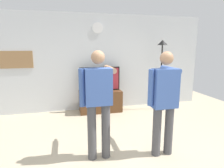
% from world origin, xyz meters
% --- Properties ---
extents(ground_plane, '(8.40, 8.40, 0.00)m').
position_xyz_m(ground_plane, '(0.00, 0.00, 0.00)').
color(ground_plane, beige).
extents(back_wall, '(6.40, 0.10, 2.70)m').
position_xyz_m(back_wall, '(0.00, 2.95, 1.35)').
color(back_wall, silver).
rests_on(back_wall, ground_plane).
extents(tv_stand, '(1.16, 0.54, 0.59)m').
position_xyz_m(tv_stand, '(0.02, 2.60, 0.30)').
color(tv_stand, brown).
rests_on(tv_stand, ground_plane).
extents(television, '(1.11, 0.07, 0.66)m').
position_xyz_m(television, '(0.02, 2.65, 0.92)').
color(television, black).
rests_on(television, tv_stand).
extents(wall_clock, '(0.30, 0.03, 0.30)m').
position_xyz_m(wall_clock, '(0.02, 2.89, 2.30)').
color(wall_clock, white).
extents(framed_picture, '(0.80, 0.04, 0.44)m').
position_xyz_m(framed_picture, '(-2.11, 2.90, 1.47)').
color(framed_picture, '#997047').
extents(floor_lamp, '(0.32, 0.32, 1.98)m').
position_xyz_m(floor_lamp, '(1.74, 2.40, 1.41)').
color(floor_lamp, black).
rests_on(floor_lamp, ground_plane).
extents(person_standing_nearer_lamp, '(0.59, 0.78, 1.75)m').
position_xyz_m(person_standing_nearer_lamp, '(-0.43, 0.33, 1.00)').
color(person_standing_nearer_lamp, '#4C4C51').
rests_on(person_standing_nearer_lamp, ground_plane).
extents(person_standing_nearer_couch, '(0.58, 0.78, 1.73)m').
position_xyz_m(person_standing_nearer_couch, '(0.62, 0.18, 0.98)').
color(person_standing_nearer_couch, '#4C4C51').
rests_on(person_standing_nearer_couch, ground_plane).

